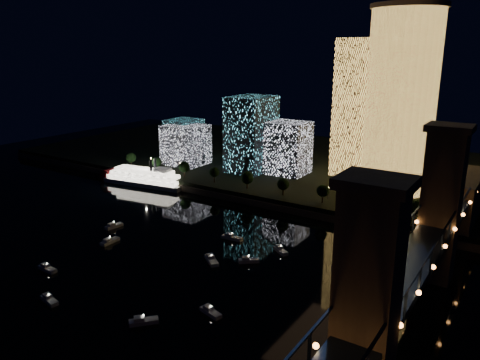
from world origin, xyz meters
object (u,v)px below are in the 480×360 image
object	(u,v)px
riverboat	(141,177)
tower_cylindrical	(401,101)
truss_bridge	(397,293)
tower_rectangular	(360,108)

from	to	relation	value
riverboat	tower_cylindrical	bearing A→B (deg)	22.18
truss_bridge	riverboat	bearing A→B (deg)	154.89
tower_rectangular	riverboat	world-z (taller)	tower_rectangular
tower_cylindrical	riverboat	size ratio (longest dim) A/B	1.65
truss_bridge	riverboat	xyz separation A→B (m)	(-156.31, 73.26, -12.29)
tower_rectangular	truss_bridge	size ratio (longest dim) A/B	0.27
tower_cylindrical	tower_rectangular	world-z (taller)	tower_cylindrical
tower_rectangular	truss_bridge	xyz separation A→B (m)	(60.25, -141.17, -24.70)
tower_cylindrical	tower_rectangular	size ratio (longest dim) A/B	1.19
tower_cylindrical	truss_bridge	distance (m)	131.55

